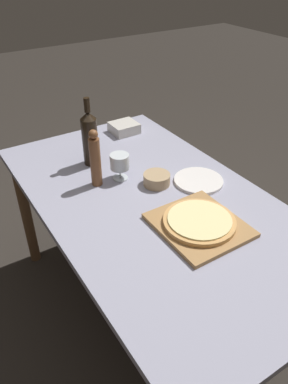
{
  "coord_description": "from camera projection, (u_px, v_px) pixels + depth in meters",
  "views": [
    {
      "loc": [
        -0.74,
        -1.08,
        1.7
      ],
      "look_at": [
        -0.05,
        -0.0,
        0.82
      ],
      "focal_mm": 35.0,
      "sensor_mm": 36.0,
      "label": 1
    }
  ],
  "objects": [
    {
      "name": "pepper_mill",
      "position": [
        95.0,
        159.0,
        1.63
      ],
      "size": [
        0.05,
        0.05,
        0.27
      ],
      "color": "brown",
      "rests_on": "dining_table"
    },
    {
      "name": "wine_bottle",
      "position": [
        90.0,
        138.0,
        1.79
      ],
      "size": [
        0.08,
        0.08,
        0.34
      ],
      "color": "black",
      "rests_on": "dining_table"
    },
    {
      "name": "wine_glass",
      "position": [
        120.0,
        162.0,
        1.7
      ],
      "size": [
        0.09,
        0.09,
        0.12
      ],
      "color": "silver",
      "rests_on": "dining_table"
    },
    {
      "name": "food_container",
      "position": [
        124.0,
        128.0,
        2.14
      ],
      "size": [
        0.15,
        0.14,
        0.06
      ],
      "color": "beige",
      "rests_on": "dining_table"
    },
    {
      "name": "small_bowl",
      "position": [
        157.0,
        179.0,
        1.69
      ],
      "size": [
        0.12,
        0.12,
        0.05
      ],
      "color": "tan",
      "rests_on": "dining_table"
    },
    {
      "name": "pizza",
      "position": [
        199.0,
        221.0,
        1.44
      ],
      "size": [
        0.28,
        0.28,
        0.02
      ],
      "color": "tan",
      "rests_on": "cutting_board"
    },
    {
      "name": "dining_table",
      "position": [
        154.0,
        216.0,
        1.66
      ],
      "size": [
        0.9,
        1.62,
        0.76
      ],
      "color": "#9393A8",
      "rests_on": "ground_plane"
    },
    {
      "name": "cutting_board",
      "position": [
        199.0,
        225.0,
        1.45
      ],
      "size": [
        0.31,
        0.34,
        0.02
      ],
      "color": "#A87A47",
      "rests_on": "dining_table"
    },
    {
      "name": "dinner_plate",
      "position": [
        199.0,
        181.0,
        1.72
      ],
      "size": [
        0.23,
        0.23,
        0.01
      ],
      "color": "white",
      "rests_on": "dining_table"
    },
    {
      "name": "ground_plane",
      "position": [
        152.0,
        313.0,
        2.04
      ],
      "size": [
        12.0,
        12.0,
        0.0
      ],
      "primitive_type": "plane",
      "color": "#2D2823"
    }
  ]
}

